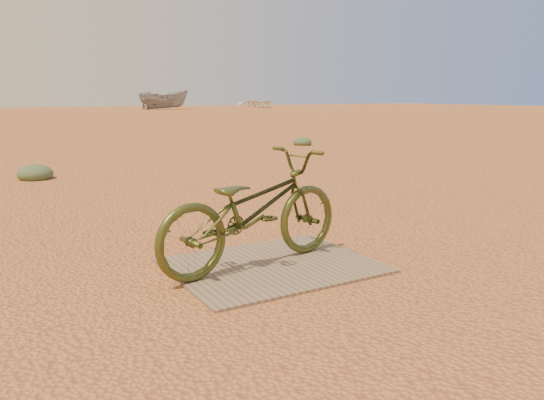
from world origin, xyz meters
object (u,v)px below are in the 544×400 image
boat_far_right (258,102)px  bicycle (253,210)px  plywood_board (272,265)px  boat_mid_right (164,100)px

boat_far_right → bicycle: bearing=-113.7°
plywood_board → boat_mid_right: boat_mid_right is taller
bicycle → boat_mid_right: bearing=-27.7°
bicycle → boat_far_right: (26.59, 48.41, 0.08)m
bicycle → boat_far_right: size_ratio=0.32×
plywood_board → boat_far_right: boat_far_right is taller
bicycle → boat_mid_right: size_ratio=0.38×
bicycle → boat_mid_right: (14.54, 44.69, 0.40)m
plywood_board → bicycle: bicycle is taller
plywood_board → boat_mid_right: 47.01m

